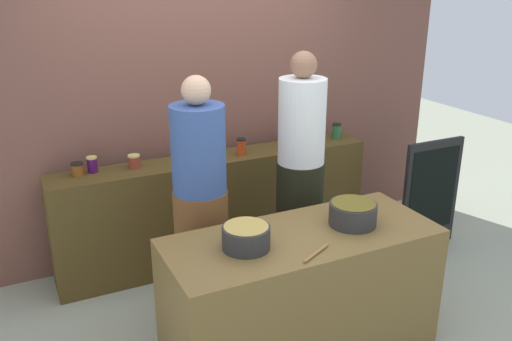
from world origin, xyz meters
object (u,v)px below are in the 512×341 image
cooking_pot_left (246,237)px  preserve_jar_4 (241,147)px  preserve_jar_0 (77,169)px  cook_in_cap (300,185)px  preserve_jar_5 (290,142)px  preserve_jar_6 (302,138)px  preserve_jar_2 (134,161)px  preserve_jar_8 (337,131)px  preserve_jar_1 (92,164)px  cook_with_tongs (201,215)px  preserve_jar_3 (202,151)px  wooden_spoon (316,253)px  chalkboard_sign (431,194)px  preserve_jar_7 (308,133)px  cooking_pot_center (353,214)px

cooking_pot_left → preserve_jar_4: bearing=66.7°
preserve_jar_0 → cook_in_cap: cook_in_cap is taller
preserve_jar_5 → preserve_jar_6: bearing=12.7°
preserve_jar_0 → cook_in_cap: (1.50, -0.71, -0.13)m
preserve_jar_2 → preserve_jar_8: (1.84, -0.03, 0.02)m
preserve_jar_1 → cook_with_tongs: 1.00m
preserve_jar_3 → wooden_spoon: (0.05, -1.66, -0.13)m
preserve_jar_6 → cook_with_tongs: bearing=-149.7°
preserve_jar_0 → cook_with_tongs: cook_with_tongs is taller
preserve_jar_3 → chalkboard_sign: 2.05m
wooden_spoon → preserve_jar_0: bearing=121.3°
preserve_jar_0 → preserve_jar_6: 1.88m
preserve_jar_5 → preserve_jar_6: size_ratio=0.97×
preserve_jar_6 → preserve_jar_8: 0.38m
preserve_jar_4 → cook_in_cap: cook_in_cap is taller
preserve_jar_1 → wooden_spoon: bearing=-61.9°
preserve_jar_4 → preserve_jar_8: size_ratio=1.02×
preserve_jar_5 → wooden_spoon: 1.74m
preserve_jar_0 → preserve_jar_5: bearing=-3.6°
preserve_jar_6 → cook_with_tongs: 1.41m
preserve_jar_0 → cooking_pot_left: bearing=-63.9°
preserve_jar_5 → cooking_pot_left: bearing=-127.7°
preserve_jar_5 → preserve_jar_7: 0.29m
wooden_spoon → preserve_jar_8: bearing=53.2°
preserve_jar_4 → cook_with_tongs: (-0.62, -0.69, -0.20)m
preserve_jar_2 → cook_with_tongs: 0.83m
chalkboard_sign → preserve_jar_6: bearing=148.8°
preserve_jar_1 → preserve_jar_5: size_ratio=1.02×
preserve_jar_5 → chalkboard_sign: preserve_jar_5 is taller
preserve_jar_0 → preserve_jar_4: size_ratio=0.69×
preserve_jar_8 → cook_in_cap: bearing=-139.1°
preserve_jar_0 → preserve_jar_7: 2.01m
preserve_jar_1 → chalkboard_sign: size_ratio=0.12×
preserve_jar_0 → preserve_jar_6: preserve_jar_6 is taller
preserve_jar_1 → preserve_jar_5: preserve_jar_1 is taller
preserve_jar_8 → wooden_spoon: 2.06m
preserve_jar_5 → cook_in_cap: 0.66m
preserve_jar_5 → preserve_jar_8: bearing=7.0°
cooking_pot_left → wooden_spoon: (0.32, -0.24, -0.06)m
preserve_jar_1 → preserve_jar_5: bearing=-4.8°
cook_with_tongs → preserve_jar_8: bearing=24.9°
preserve_jar_1 → preserve_jar_2: (0.31, -0.04, -0.01)m
cook_in_cap → preserve_jar_6: bearing=58.8°
preserve_jar_4 → preserve_jar_7: preserve_jar_4 is taller
preserve_jar_0 → wooden_spoon: 1.99m
cooking_pot_left → preserve_jar_6: bearing=49.4°
cooking_pot_center → preserve_jar_2: bearing=125.5°
preserve_jar_1 → wooden_spoon: 1.95m
preserve_jar_3 → cooking_pot_center: (0.47, -1.42, -0.06)m
preserve_jar_3 → wooden_spoon: 1.66m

